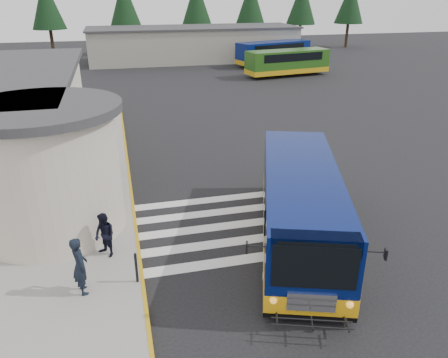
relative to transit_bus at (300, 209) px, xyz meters
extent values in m
plane|color=black|center=(-1.74, 2.50, -1.33)|extent=(140.00, 140.00, 0.00)
cube|color=gray|center=(-10.74, 6.50, -1.26)|extent=(10.00, 34.00, 0.15)
cube|color=#C59412|center=(-5.79, 6.50, -1.25)|extent=(0.12, 34.00, 0.16)
cylinder|color=beige|center=(-8.74, 3.00, 1.07)|extent=(5.20, 5.20, 4.50)
cylinder|color=#38383A|center=(-8.74, 3.00, 3.47)|extent=(5.80, 5.80, 0.30)
cube|color=black|center=(-8.22, 7.50, -0.08)|extent=(0.08, 1.20, 2.20)
cube|color=#38383A|center=(-7.74, 7.50, 1.22)|extent=(1.20, 1.80, 0.12)
cube|color=silver|center=(-2.24, -0.70, -1.33)|extent=(8.00, 0.55, 0.01)
cube|color=silver|center=(-2.24, 0.50, -1.33)|extent=(8.00, 0.55, 0.01)
cube|color=silver|center=(-2.24, 1.70, -1.33)|extent=(8.00, 0.55, 0.01)
cube|color=silver|center=(-2.24, 2.90, -1.33)|extent=(8.00, 0.55, 0.01)
cube|color=silver|center=(-2.24, 4.10, -1.33)|extent=(8.00, 0.55, 0.01)
cube|color=gray|center=(4.26, 44.50, 0.67)|extent=(26.00, 8.00, 4.00)
cube|color=#38383A|center=(4.26, 44.50, 2.77)|extent=(26.40, 8.40, 0.20)
cylinder|color=black|center=(-13.74, 52.50, 0.47)|extent=(0.44, 0.44, 3.60)
cone|color=black|center=(-13.74, 52.50, 5.47)|extent=(4.40, 4.40, 6.40)
cylinder|color=black|center=(-3.74, 52.50, 0.47)|extent=(0.44, 0.44, 3.60)
cone|color=black|center=(-3.74, 52.50, 5.47)|extent=(4.40, 4.40, 6.40)
cylinder|color=black|center=(6.26, 52.50, 0.47)|extent=(0.44, 0.44, 3.60)
cone|color=black|center=(6.26, 52.50, 5.47)|extent=(4.40, 4.40, 6.40)
cylinder|color=black|center=(14.26, 52.50, 0.47)|extent=(0.44, 0.44, 3.60)
cone|color=black|center=(14.26, 52.50, 5.47)|extent=(4.40, 4.40, 6.40)
cylinder|color=black|center=(22.26, 52.50, 0.47)|extent=(0.44, 0.44, 3.60)
cone|color=black|center=(22.26, 52.50, 5.47)|extent=(4.40, 4.40, 6.40)
cylinder|color=black|center=(30.26, 52.50, 0.47)|extent=(0.44, 0.44, 3.60)
cone|color=black|center=(30.26, 52.50, 5.47)|extent=(4.40, 4.40, 6.40)
cube|color=#071453|center=(0.01, 0.04, 0.26)|extent=(5.36, 9.46, 2.38)
cube|color=#F2A810|center=(0.01, 0.04, -0.64)|extent=(5.39, 9.50, 0.57)
cube|color=black|center=(0.01, 0.04, -0.98)|extent=(5.38, 9.49, 0.22)
cube|color=black|center=(-1.47, -4.30, 0.64)|extent=(2.13, 0.78, 1.27)
cube|color=silver|center=(-1.48, -4.31, -0.47)|extent=(1.27, 0.48, 0.56)
cube|color=black|center=(-0.94, 1.22, 0.75)|extent=(2.21, 6.35, 0.91)
cube|color=black|center=(1.49, 0.39, 0.75)|extent=(2.21, 6.35, 0.91)
cylinder|color=black|center=(-2.03, -2.48, -0.85)|extent=(0.60, 1.02, 0.97)
cylinder|color=black|center=(0.08, -3.21, -0.85)|extent=(0.60, 1.02, 0.97)
cylinder|color=black|center=(-0.19, 2.89, -0.85)|extent=(0.60, 1.02, 0.97)
cylinder|color=black|center=(1.92, 2.17, -0.85)|extent=(0.60, 1.02, 0.97)
cube|color=black|center=(-3.10, -3.57, 1.05)|extent=(0.11, 0.19, 0.30)
cube|color=black|center=(0.26, -4.71, 1.05)|extent=(0.11, 0.19, 0.30)
imported|color=black|center=(-7.56, -1.36, -0.25)|extent=(0.62, 0.78, 1.86)
imported|color=black|center=(-6.86, 0.48, -0.39)|extent=(0.95, 0.98, 1.59)
cylinder|color=black|center=(-5.94, -1.27, -0.67)|extent=(0.08, 0.08, 1.03)
cube|color=#061551|center=(12.90, 38.44, 0.27)|extent=(9.65, 5.19, 2.38)
cube|color=#C59412|center=(12.90, 38.44, -0.69)|extent=(9.69, 5.23, 0.52)
cube|color=black|center=(12.90, 38.44, 0.84)|extent=(7.69, 4.63, 0.83)
cube|color=#245115|center=(11.95, 31.41, 0.21)|extent=(9.24, 3.95, 2.29)
cube|color=#C59412|center=(11.95, 31.41, -0.72)|extent=(9.28, 3.98, 0.50)
cube|color=black|center=(11.95, 31.41, 0.75)|extent=(7.29, 3.66, 0.80)
camera|label=1|loc=(-6.03, -12.86, 7.26)|focal=35.00mm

